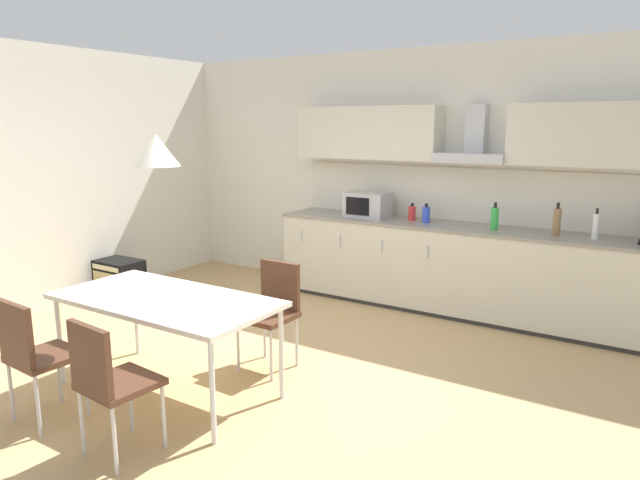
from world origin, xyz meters
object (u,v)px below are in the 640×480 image
(dining_table, at_px, (165,303))
(chair_far_right, at_px, (273,304))
(bottle_white, at_px, (596,226))
(microwave, at_px, (368,205))
(bottle_brown, at_px, (557,222))
(chair_near_right, at_px, (107,376))
(bottle_blue, at_px, (426,214))
(pendant_lamp, at_px, (157,150))
(bottle_red, at_px, (412,213))
(bottle_green, at_px, (495,218))
(guitar_amp, at_px, (120,279))
(chair_near_left, at_px, (33,349))

(dining_table, relative_size, chair_far_right, 1.93)
(chair_far_right, bearing_deg, bottle_white, 45.54)
(microwave, xyz_separation_m, bottle_brown, (2.03, -0.03, -0.01))
(bottle_brown, bearing_deg, chair_far_right, -129.84)
(dining_table, height_order, chair_near_right, chair_near_right)
(chair_far_right, bearing_deg, chair_near_right, -90.31)
(bottle_blue, distance_m, pendant_lamp, 3.17)
(microwave, distance_m, chair_near_right, 3.80)
(bottle_blue, bearing_deg, chair_near_right, -96.78)
(bottle_blue, distance_m, bottle_red, 0.19)
(chair_near_right, bearing_deg, pendant_lamp, 114.86)
(bottle_green, bearing_deg, chair_far_right, -119.22)
(chair_near_right, xyz_separation_m, pendant_lamp, (-0.37, 0.80, 1.27))
(bottle_red, height_order, chair_far_right, bottle_red)
(microwave, relative_size, chair_far_right, 0.55)
(dining_table, bearing_deg, bottle_blue, 74.54)
(bottle_brown, relative_size, chair_near_right, 0.36)
(bottle_blue, distance_m, bottle_white, 1.66)
(bottle_red, xyz_separation_m, guitar_amp, (-2.92, -1.64, -0.80))
(bottle_red, bearing_deg, chair_near_right, -93.92)
(microwave, relative_size, bottle_brown, 1.52)
(dining_table, bearing_deg, bottle_red, 78.13)
(bottle_brown, xyz_separation_m, chair_near_left, (-2.53, -3.72, -0.54))
(bottle_blue, height_order, dining_table, bottle_blue)
(bottle_blue, bearing_deg, bottle_brown, -1.78)
(bottle_white, distance_m, chair_near_left, 4.74)
(bottle_red, height_order, pendant_lamp, pendant_lamp)
(bottle_blue, xyz_separation_m, dining_table, (-0.82, -2.96, -0.33))
(bottle_red, relative_size, guitar_amp, 0.37)
(bottle_brown, xyz_separation_m, dining_table, (-2.15, -2.92, -0.38))
(bottle_blue, xyz_separation_m, bottle_green, (0.74, -0.04, 0.03))
(bottle_brown, relative_size, bottle_red, 1.66)
(chair_far_right, bearing_deg, microwave, 97.00)
(microwave, bearing_deg, chair_near_left, -97.58)
(bottle_white, bearing_deg, bottle_green, -178.42)
(bottle_white, xyz_separation_m, dining_table, (-2.48, -2.94, -0.37))
(bottle_brown, height_order, pendant_lamp, pendant_lamp)
(guitar_amp, bearing_deg, microwave, 33.31)
(bottle_green, xyz_separation_m, dining_table, (-1.56, -2.92, -0.36))
(chair_near_right, bearing_deg, bottle_red, 86.08)
(bottle_brown, height_order, bottle_green, bottle_brown)
(bottle_white, bearing_deg, bottle_blue, 179.35)
(bottle_blue, relative_size, chair_near_right, 0.24)
(bottle_green, relative_size, guitar_amp, 0.53)
(bottle_red, distance_m, chair_near_left, 3.98)
(microwave, xyz_separation_m, bottle_blue, (0.70, 0.01, -0.05))
(bottle_red, relative_size, chair_near_left, 0.22)
(guitar_amp, bearing_deg, bottle_white, 18.19)
(chair_near_right, height_order, chair_near_left, same)
(bottle_brown, height_order, chair_near_right, bottle_brown)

